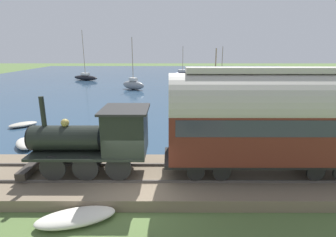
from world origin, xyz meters
TOP-DOWN VIEW (x-y plane):
  - ground_plane at (0.00, 0.00)m, footprint 200.00×200.00m
  - harbor_water at (43.89, 0.00)m, footprint 80.00×80.00m
  - rail_embankment at (1.33, 0.00)m, footprint 4.53×56.00m
  - steam_locomotive at (1.33, 1.65)m, footprint 2.28×5.68m
  - passenger_coach at (1.33, -5.69)m, footprint 2.52×8.93m
  - sailboat_brown at (31.86, -9.71)m, footprint 1.60×5.43m
  - sailboat_blue at (11.43, -5.13)m, footprint 3.60×4.77m
  - sailboat_gray at (29.96, 3.97)m, footprint 3.14×4.00m
  - sailboat_navy at (46.19, -4.34)m, footprint 3.47×6.40m
  - sailboat_black at (41.82, 14.91)m, footprint 3.43×5.62m
  - rowboat_far_out at (6.60, 3.97)m, footprint 1.99×2.97m
  - rowboat_near_shore at (5.93, 7.77)m, footprint 2.42×2.08m
  - rowboat_off_pier at (10.47, 10.35)m, footprint 2.15×2.27m
  - rowboat_mid_harbor at (8.48, -11.59)m, footprint 1.65×2.70m
  - beached_dinghy at (-1.55, 1.94)m, footprint 1.88×3.00m

SIDE VIEW (x-z plane):
  - ground_plane at x=0.00m, z-range 0.00..0.00m
  - harbor_water at x=43.89m, z-range 0.00..0.01m
  - rowboat_off_pier at x=10.47m, z-range 0.01..0.35m
  - beached_dinghy at x=-1.55m, z-range 0.00..0.44m
  - rowboat_mid_harbor at x=8.48m, z-range 0.01..0.44m
  - rowboat_near_shore at x=5.93m, z-range 0.01..0.49m
  - rail_embankment at x=1.33m, z-range -0.06..0.56m
  - rowboat_far_out at x=6.60m, z-range 0.01..0.57m
  - sailboat_brown at x=31.86m, z-range -2.64..3.71m
  - sailboat_black at x=41.82m, z-range -4.09..5.28m
  - sailboat_blue at x=11.43m, z-range -2.44..3.67m
  - sailboat_navy at x=46.19m, z-range -2.55..3.98m
  - sailboat_gray at x=29.96m, z-range -3.07..4.59m
  - steam_locomotive at x=1.33m, z-range 0.56..4.06m
  - passenger_coach at x=1.33m, z-range 0.83..5.58m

